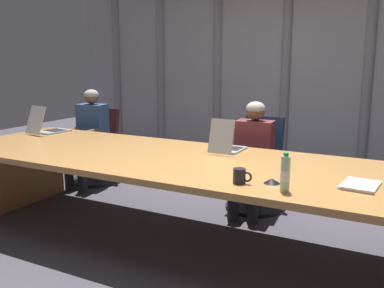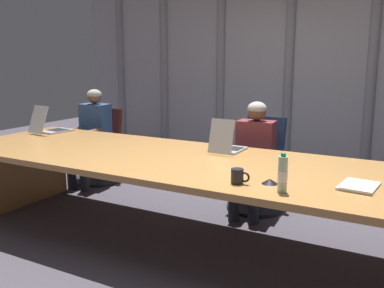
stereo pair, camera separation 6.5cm
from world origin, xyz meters
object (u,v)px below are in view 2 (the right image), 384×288
object	(u,v)px
conference_mic_left_side	(270,181)
coffee_mug_near	(238,176)
water_bottle_primary	(283,174)
office_chair_left_end	(100,154)
laptop_left_mid	(228,145)
person_left_mid	(253,151)
spiral_notepad	(359,186)
laptop_left_end	(51,127)
person_left_end	(91,132)
office_chair_left_mid	(258,175)

from	to	relation	value
conference_mic_left_side	coffee_mug_near	bearing A→B (deg)	-153.36
coffee_mug_near	conference_mic_left_side	size ratio (longest dim) A/B	1.21
water_bottle_primary	conference_mic_left_side	size ratio (longest dim) A/B	2.29
office_chair_left_end	laptop_left_mid	bearing A→B (deg)	77.15
person_left_mid	spiral_notepad	size ratio (longest dim) A/B	3.54
laptop_left_end	water_bottle_primary	size ratio (longest dim) A/B	1.88
person_left_end	laptop_left_end	bearing A→B (deg)	-8.99
person_left_end	spiral_notepad	distance (m)	3.50
office_chair_left_end	laptop_left_end	bearing A→B (deg)	3.28
person_left_end	conference_mic_left_side	distance (m)	3.08
laptop_left_mid	coffee_mug_near	size ratio (longest dim) A/B	3.04
person_left_end	water_bottle_primary	distance (m)	3.26
person_left_mid	conference_mic_left_side	size ratio (longest dim) A/B	10.43
office_chair_left_end	office_chair_left_mid	distance (m)	2.17
person_left_end	person_left_mid	world-z (taller)	person_left_end
laptop_left_end	laptop_left_mid	distance (m)	2.17
office_chair_left_mid	conference_mic_left_side	bearing A→B (deg)	25.59
office_chair_left_end	spiral_notepad	world-z (taller)	office_chair_left_end
water_bottle_primary	laptop_left_mid	bearing A→B (deg)	130.74
laptop_left_mid	person_left_end	bearing A→B (deg)	75.00
laptop_left_mid	office_chair_left_mid	distance (m)	0.86
laptop_left_mid	water_bottle_primary	distance (m)	1.20
office_chair_left_end	water_bottle_primary	world-z (taller)	water_bottle_primary
person_left_mid	coffee_mug_near	xyz separation A→B (m)	(0.43, -1.44, 0.15)
coffee_mug_near	person_left_mid	bearing A→B (deg)	106.70
office_chair_left_mid	coffee_mug_near	bearing A→B (deg)	18.15
person_left_end	spiral_notepad	world-z (taller)	person_left_end
office_chair_left_mid	person_left_end	size ratio (longest dim) A/B	0.81
person_left_mid	coffee_mug_near	world-z (taller)	person_left_mid
conference_mic_left_side	laptop_left_end	bearing A→B (deg)	165.37
laptop_left_mid	office_chair_left_mid	size ratio (longest dim) A/B	0.42
conference_mic_left_side	spiral_notepad	distance (m)	0.57
person_left_mid	water_bottle_primary	distance (m)	1.67
office_chair_left_mid	person_left_mid	size ratio (longest dim) A/B	0.84
person_left_mid	water_bottle_primary	xyz separation A→B (m)	(0.75, -1.48, 0.21)
office_chair_left_end	spiral_notepad	size ratio (longest dim) A/B	2.89
person_left_mid	laptop_left_end	bearing A→B (deg)	-79.13
person_left_end	person_left_mid	size ratio (longest dim) A/B	1.04
office_chair_left_mid	coffee_mug_near	world-z (taller)	office_chair_left_mid
laptop_left_mid	office_chair_left_end	bearing A→B (deg)	71.21
water_bottle_primary	coffee_mug_near	bearing A→B (deg)	172.77
person_left_end	water_bottle_primary	xyz separation A→B (m)	(2.90, -1.48, 0.19)
person_left_end	spiral_notepad	bearing A→B (deg)	67.52
office_chair_left_end	conference_mic_left_side	distance (m)	3.20
laptop_left_end	office_chair_left_mid	xyz separation A→B (m)	(2.20, 0.77, -0.45)
water_bottle_primary	spiral_notepad	distance (m)	0.54
laptop_left_end	person_left_end	distance (m)	0.62
water_bottle_primary	spiral_notepad	bearing A→B (deg)	39.52
office_chair_left_mid	water_bottle_primary	bearing A→B (deg)	27.63
laptop_left_end	spiral_notepad	size ratio (longest dim) A/B	1.47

